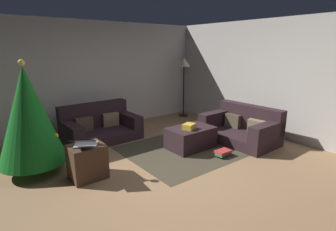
{
  "coord_description": "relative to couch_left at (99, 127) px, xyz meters",
  "views": [
    {
      "loc": [
        -2.39,
        -3.11,
        1.98
      ],
      "look_at": [
        0.54,
        0.67,
        0.75
      ],
      "focal_mm": 28.36,
      "sensor_mm": 36.0,
      "label": 1
    }
  ],
  "objects": [
    {
      "name": "ground_plane",
      "position": [
        0.16,
        -2.26,
        -0.28
      ],
      "size": [
        6.4,
        6.4,
        0.0
      ],
      "primitive_type": "plane",
      "color": "#93704C"
    },
    {
      "name": "gift_box",
      "position": [
        1.14,
        -1.7,
        0.2
      ],
      "size": [
        0.29,
        0.26,
        0.11
      ],
      "primitive_type": "cube",
      "rotation": [
        0.0,
        0.0,
        0.37
      ],
      "color": "gold",
      "rests_on": "ottoman"
    },
    {
      "name": "tv_remote",
      "position": [
        1.33,
        -1.58,
        0.15
      ],
      "size": [
        0.09,
        0.17,
        0.02
      ],
      "primitive_type": "cube",
      "rotation": [
        0.0,
        0.0,
        -0.24
      ],
      "color": "black",
      "rests_on": "ottoman"
    },
    {
      "name": "corner_partition",
      "position": [
        3.3,
        -2.26,
        1.02
      ],
      "size": [
        0.12,
        6.4,
        2.6
      ],
      "primitive_type": "cube",
      "color": "beige",
      "rests_on": "ground_plane"
    },
    {
      "name": "corner_lamp",
      "position": [
        2.81,
        0.4,
        1.16
      ],
      "size": [
        0.36,
        0.36,
        1.69
      ],
      "color": "black",
      "rests_on": "ground_plane"
    },
    {
      "name": "couch_left",
      "position": [
        0.0,
        0.0,
        0.0
      ],
      "size": [
        1.58,
        1.01,
        0.77
      ],
      "rotation": [
        0.0,
        0.0,
        3.16
      ],
      "color": "#2D1E23",
      "rests_on": "ground_plane"
    },
    {
      "name": "side_table",
      "position": [
        -0.9,
        -1.61,
        -0.01
      ],
      "size": [
        0.52,
        0.44,
        0.54
      ],
      "primitive_type": "cube",
      "color": "#4C3323",
      "rests_on": "ground_plane"
    },
    {
      "name": "laptop",
      "position": [
        -0.94,
        -1.67,
        0.31
      ],
      "size": [
        0.51,
        0.54,
        0.2
      ],
      "color": "silver",
      "rests_on": "side_table"
    },
    {
      "name": "area_rug",
      "position": [
        1.23,
        -1.64,
        -0.28
      ],
      "size": [
        2.6,
        2.0,
        0.01
      ],
      "primitive_type": "cube",
      "color": "#423B2B",
      "rests_on": "ground_plane"
    },
    {
      "name": "couch_right",
      "position": [
        2.42,
        -2.01,
        0.0
      ],
      "size": [
        0.99,
        1.55,
        0.75
      ],
      "rotation": [
        0.0,
        0.0,
        1.59
      ],
      "color": "#2D1E23",
      "rests_on": "ground_plane"
    },
    {
      "name": "rear_partition",
      "position": [
        0.16,
        0.88,
        1.02
      ],
      "size": [
        6.4,
        0.12,
        2.6
      ],
      "primitive_type": "cube",
      "color": "beige",
      "rests_on": "ground_plane"
    },
    {
      "name": "christmas_tree",
      "position": [
        -1.51,
        -0.89,
        0.67
      ],
      "size": [
        1.03,
        1.03,
        1.81
      ],
      "color": "brown",
      "rests_on": "ground_plane"
    },
    {
      "name": "book_stack",
      "position": [
        1.41,
        -2.35,
        -0.22
      ],
      "size": [
        0.31,
        0.21,
        0.12
      ],
      "color": "#4C423D",
      "rests_on": "ground_plane"
    },
    {
      "name": "ottoman",
      "position": [
        1.23,
        -1.64,
        -0.07
      ],
      "size": [
        0.91,
        0.62,
        0.42
      ],
      "primitive_type": "cube",
      "color": "#2D1E23",
      "rests_on": "ground_plane"
    }
  ]
}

